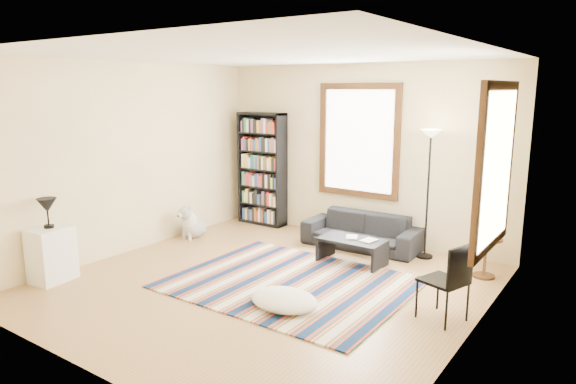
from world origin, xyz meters
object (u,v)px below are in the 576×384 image
Objects in this scene: side_table at (485,257)px; folding_chair at (443,281)px; dog at (194,221)px; bookshelf at (262,169)px; coffee_table at (352,251)px; floor_cushion at (284,300)px; white_cabinet at (52,254)px; sofa at (361,231)px; floor_lamp at (428,195)px.

folding_chair reaches higher than side_table.
side_table is at bearing 12.42° from dog.
side_table is 0.63× the size of folding_chair.
coffee_table is (2.36, -1.01, -0.82)m from bookshelf.
bookshelf is 2.48× the size of floor_cushion.
folding_chair reaches higher than white_cabinet.
sofa is 1.19m from floor_lamp.
coffee_table is 1.05× the size of folding_chair.
coffee_table reaches higher than floor_cushion.
sofa is 1.98× the size of coffee_table.
sofa is 1.91m from side_table.
coffee_table is 1.29× the size of white_cabinet.
folding_chair is at bearing -32.59° from coffee_table.
sofa is at bearing 155.00° from folding_chair.
bookshelf is 3.86m from white_cabinet.
bookshelf is 2.33× the size of folding_chair.
sofa is 2.08× the size of folding_chair.
side_table is 0.77× the size of white_cabinet.
bookshelf is 3.81m from floor_cushion.
dog reaches higher than sofa.
floor_lamp reaches higher than coffee_table.
folding_chair is (3.98, -2.05, -0.57)m from bookshelf.
floor_cushion is 3.09m from white_cabinet.
bookshelf is 1.58m from dog.
sofa is 0.89× the size of bookshelf.
white_cabinet is (-3.58, -3.61, -0.58)m from floor_lamp.
bookshelf is 2.86× the size of white_cabinet.
floor_lamp is at bearing 20.24° from dog.
sofa is 2.55× the size of white_cabinet.
dog is (-4.41, -0.85, 0.00)m from side_table.
dog is (0.09, 2.42, -0.08)m from white_cabinet.
floor_cushion is 3.17m from dog.
coffee_table is at bearing -162.92° from side_table.
side_table is (1.58, 2.28, 0.17)m from floor_cushion.
floor_lamp reaches higher than sofa.
bookshelf reaches higher than folding_chair.
bookshelf is at bearing 171.61° from folding_chair.
floor_lamp is at bearing 75.76° from floor_cushion.
dog is (-2.82, 1.43, 0.17)m from floor_cushion.
floor_lamp reaches higher than dog.
dog reaches higher than coffee_table.
bookshelf is 2.70m from coffee_table.
coffee_table is at bearing 92.61° from floor_cushion.
floor_cushion is at bearing 12.98° from white_cabinet.
bookshelf is at bearing 77.01° from white_cabinet.
side_table is at bearing 17.08° from coffee_table.
white_cabinet reaches higher than floor_cushion.
floor_lamp is 2.16× the size of folding_chair.
bookshelf is 3.70× the size of side_table.
dog is at bearing -169.06° from side_table.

